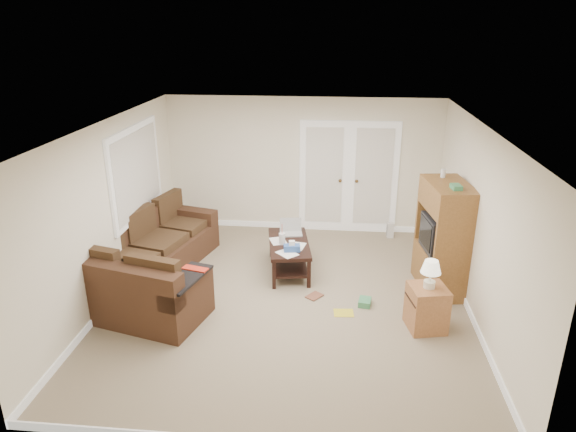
# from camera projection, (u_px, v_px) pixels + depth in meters

# --- Properties ---
(floor) EXTENTS (5.50, 5.50, 0.00)m
(floor) POSITION_uv_depth(u_px,v_px,m) (288.00, 300.00, 7.35)
(floor) COLOR gray
(floor) RESTS_ON ground
(ceiling) EXTENTS (5.00, 5.50, 0.02)m
(ceiling) POSITION_uv_depth(u_px,v_px,m) (288.00, 126.00, 6.46)
(ceiling) COLOR white
(ceiling) RESTS_ON wall_back
(wall_left) EXTENTS (0.02, 5.50, 2.50)m
(wall_left) POSITION_uv_depth(u_px,v_px,m) (109.00, 212.00, 7.13)
(wall_left) COLOR white
(wall_left) RESTS_ON floor
(wall_right) EXTENTS (0.02, 5.50, 2.50)m
(wall_right) POSITION_uv_depth(u_px,v_px,m) (479.00, 225.00, 6.67)
(wall_right) COLOR white
(wall_right) RESTS_ON floor
(wall_back) EXTENTS (5.00, 0.02, 2.50)m
(wall_back) POSITION_uv_depth(u_px,v_px,m) (303.00, 165.00, 9.46)
(wall_back) COLOR white
(wall_back) RESTS_ON floor
(wall_front) EXTENTS (5.00, 0.02, 2.50)m
(wall_front) POSITION_uv_depth(u_px,v_px,m) (257.00, 335.00, 4.34)
(wall_front) COLOR white
(wall_front) RESTS_ON floor
(baseboards) EXTENTS (5.00, 5.50, 0.10)m
(baseboards) POSITION_uv_depth(u_px,v_px,m) (288.00, 297.00, 7.33)
(baseboards) COLOR white
(baseboards) RESTS_ON floor
(french_doors) EXTENTS (1.80, 0.05, 2.13)m
(french_doors) POSITION_uv_depth(u_px,v_px,m) (348.00, 178.00, 9.43)
(french_doors) COLOR white
(french_doors) RESTS_ON floor
(window_left) EXTENTS (0.05, 1.92, 1.42)m
(window_left) POSITION_uv_depth(u_px,v_px,m) (136.00, 172.00, 7.95)
(window_left) COLOR white
(window_left) RESTS_ON wall_left
(sectional_sofa) EXTENTS (2.11, 3.30, 0.90)m
(sectional_sofa) POSITION_uv_depth(u_px,v_px,m) (147.00, 266.00, 7.56)
(sectional_sofa) COLOR #44291A
(sectional_sofa) RESTS_ON floor
(coffee_table) EXTENTS (0.80, 1.30, 0.83)m
(coffee_table) POSITION_uv_depth(u_px,v_px,m) (289.00, 255.00, 8.13)
(coffee_table) COLOR black
(coffee_table) RESTS_ON floor
(tv_armoire) EXTENTS (0.69, 1.08, 1.75)m
(tv_armoire) POSITION_uv_depth(u_px,v_px,m) (443.00, 237.00, 7.40)
(tv_armoire) COLOR brown
(tv_armoire) RESTS_ON floor
(side_cabinet) EXTENTS (0.54, 0.54, 0.96)m
(side_cabinet) POSITION_uv_depth(u_px,v_px,m) (427.00, 304.00, 6.56)
(side_cabinet) COLOR #A86A3D
(side_cabinet) RESTS_ON floor
(space_heater) EXTENTS (0.12, 0.11, 0.29)m
(space_heater) POSITION_uv_depth(u_px,v_px,m) (390.00, 230.00, 9.42)
(space_heater) COLOR silver
(space_heater) RESTS_ON floor
(floor_magazine) EXTENTS (0.28, 0.23, 0.01)m
(floor_magazine) POSITION_uv_depth(u_px,v_px,m) (344.00, 313.00, 7.01)
(floor_magazine) COLOR gold
(floor_magazine) RESTS_ON floor
(floor_greenbox) EXTENTS (0.20, 0.24, 0.09)m
(floor_greenbox) POSITION_uv_depth(u_px,v_px,m) (365.00, 302.00, 7.20)
(floor_greenbox) COLOR #3E8856
(floor_greenbox) RESTS_ON floor
(floor_book) EXTENTS (0.28, 0.30, 0.02)m
(floor_book) POSITION_uv_depth(u_px,v_px,m) (310.00, 294.00, 7.48)
(floor_book) COLOR brown
(floor_book) RESTS_ON floor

